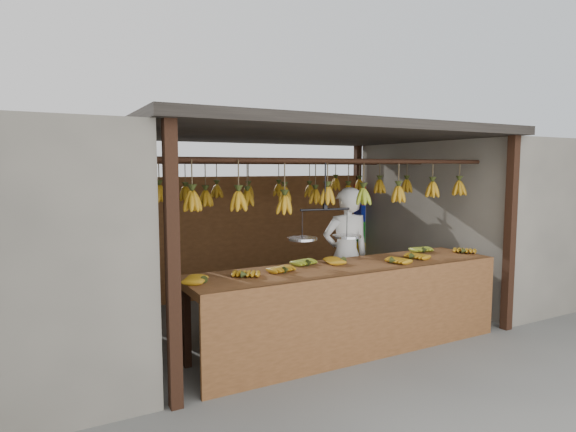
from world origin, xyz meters
TOP-DOWN VIEW (x-y plane):
  - ground at (0.00, 0.00)m, footprint 80.00×80.00m
  - stall at (0.00, 0.33)m, footprint 4.30×3.30m
  - neighbor_right at (3.60, 0.00)m, footprint 3.00×3.00m
  - counter at (-0.03, -1.23)m, footprint 3.52×0.80m
  - hanging_bananas at (0.01, 0.00)m, footprint 3.61×2.22m
  - balance_scale at (-0.26, -1.00)m, footprint 0.80×0.38m
  - vendor at (0.46, -0.36)m, footprint 0.67×0.50m
  - bag_bundles at (1.94, 1.35)m, footprint 0.08×0.26m

SIDE VIEW (x-z plane):
  - ground at x=0.00m, z-range 0.00..0.00m
  - counter at x=-0.03m, z-range 0.23..1.19m
  - vendor at x=0.46m, z-range 0.00..1.69m
  - bag_bundles at x=1.94m, z-range 0.35..1.67m
  - neighbor_right at x=3.60m, z-range 0.00..2.30m
  - balance_scale at x=-0.26m, z-range 0.83..1.64m
  - hanging_bananas at x=0.01m, z-range 1.42..1.82m
  - stall at x=0.00m, z-range 0.77..3.17m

